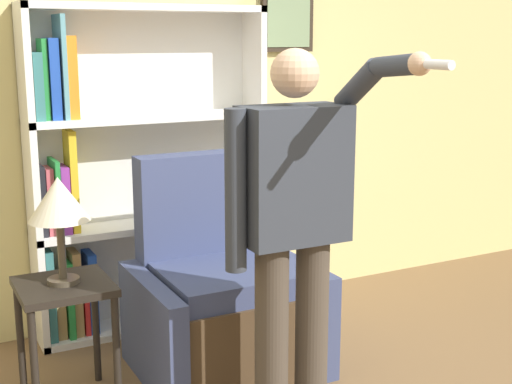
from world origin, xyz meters
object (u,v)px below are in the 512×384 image
(bookcase, at_px, (126,178))
(person_standing, at_px, (294,221))
(armchair, at_px, (221,300))
(side_table, at_px, (65,306))
(table_lamp, at_px, (59,203))

(bookcase, height_order, person_standing, bookcase)
(bookcase, height_order, armchair, bookcase)
(side_table, bearing_deg, person_standing, -40.94)
(bookcase, relative_size, person_standing, 1.13)
(bookcase, bearing_deg, table_lamp, -125.31)
(armchair, distance_m, person_standing, 1.02)
(armchair, relative_size, side_table, 1.82)
(side_table, bearing_deg, armchair, 4.47)
(side_table, distance_m, table_lamp, 0.51)
(person_standing, relative_size, side_table, 2.74)
(person_standing, distance_m, table_lamp, 1.11)
(person_standing, bearing_deg, armchair, 89.09)
(side_table, height_order, table_lamp, table_lamp)
(bookcase, relative_size, side_table, 3.10)
(armchair, height_order, person_standing, person_standing)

